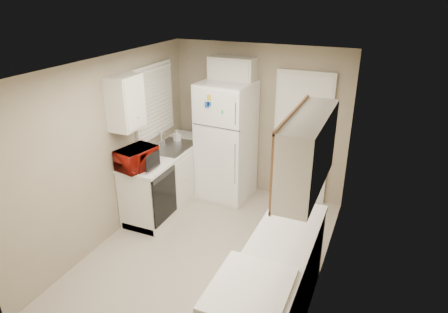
% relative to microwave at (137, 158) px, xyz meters
% --- Properties ---
extents(floor, '(3.80, 3.80, 0.00)m').
position_rel_microwave_xyz_m(floor, '(1.15, -0.21, -1.05)').
color(floor, beige).
rests_on(floor, ground).
extents(ceiling, '(3.80, 3.80, 0.00)m').
position_rel_microwave_xyz_m(ceiling, '(1.15, -0.21, 1.35)').
color(ceiling, white).
rests_on(ceiling, floor).
extents(wall_left, '(3.80, 3.80, 0.00)m').
position_rel_microwave_xyz_m(wall_left, '(-0.25, -0.21, 0.15)').
color(wall_left, gray).
rests_on(wall_left, floor).
extents(wall_right, '(3.80, 3.80, 0.00)m').
position_rel_microwave_xyz_m(wall_right, '(2.55, -0.21, 0.15)').
color(wall_right, gray).
rests_on(wall_right, floor).
extents(wall_back, '(2.80, 2.80, 0.00)m').
position_rel_microwave_xyz_m(wall_back, '(1.15, 1.69, 0.15)').
color(wall_back, gray).
rests_on(wall_back, floor).
extents(wall_front, '(2.80, 2.80, 0.00)m').
position_rel_microwave_xyz_m(wall_front, '(1.15, -2.11, 0.15)').
color(wall_front, gray).
rests_on(wall_front, floor).
extents(left_counter, '(0.60, 1.80, 0.90)m').
position_rel_microwave_xyz_m(left_counter, '(0.05, 0.69, -0.60)').
color(left_counter, silver).
rests_on(left_counter, floor).
extents(dishwasher, '(0.03, 0.58, 0.72)m').
position_rel_microwave_xyz_m(dishwasher, '(0.34, 0.09, -0.56)').
color(dishwasher, black).
rests_on(dishwasher, floor).
extents(sink, '(0.54, 0.74, 0.16)m').
position_rel_microwave_xyz_m(sink, '(0.05, 0.84, -0.19)').
color(sink, gray).
rests_on(sink, left_counter).
extents(microwave, '(0.56, 0.39, 0.34)m').
position_rel_microwave_xyz_m(microwave, '(0.00, 0.00, 0.00)').
color(microwave, maroon).
rests_on(microwave, left_counter).
extents(soap_bottle, '(0.11, 0.12, 0.19)m').
position_rel_microwave_xyz_m(soap_bottle, '(0.00, 1.09, -0.05)').
color(soap_bottle, white).
rests_on(soap_bottle, left_counter).
extents(window_blinds, '(0.10, 0.98, 1.08)m').
position_rel_microwave_xyz_m(window_blinds, '(-0.21, 0.84, 0.55)').
color(window_blinds, silver).
rests_on(window_blinds, wall_left).
extents(upper_cabinet_left, '(0.30, 0.45, 0.70)m').
position_rel_microwave_xyz_m(upper_cabinet_left, '(-0.10, 0.01, 0.75)').
color(upper_cabinet_left, silver).
rests_on(upper_cabinet_left, wall_left).
extents(refrigerator, '(0.82, 0.80, 1.87)m').
position_rel_microwave_xyz_m(refrigerator, '(0.75, 1.32, -0.12)').
color(refrigerator, white).
rests_on(refrigerator, floor).
extents(cabinet_over_fridge, '(0.70, 0.30, 0.40)m').
position_rel_microwave_xyz_m(cabinet_over_fridge, '(0.75, 1.54, 0.95)').
color(cabinet_over_fridge, silver).
rests_on(cabinet_over_fridge, wall_back).
extents(interior_door, '(0.86, 0.06, 2.08)m').
position_rel_microwave_xyz_m(interior_door, '(1.85, 1.65, -0.03)').
color(interior_door, white).
rests_on(interior_door, floor).
extents(right_counter, '(0.60, 2.00, 0.90)m').
position_rel_microwave_xyz_m(right_counter, '(2.25, -1.01, -0.60)').
color(right_counter, silver).
rests_on(right_counter, floor).
extents(upper_cabinet_right, '(0.30, 1.20, 0.70)m').
position_rel_microwave_xyz_m(upper_cabinet_right, '(2.40, -0.71, 0.75)').
color(upper_cabinet_right, silver).
rests_on(upper_cabinet_right, wall_right).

